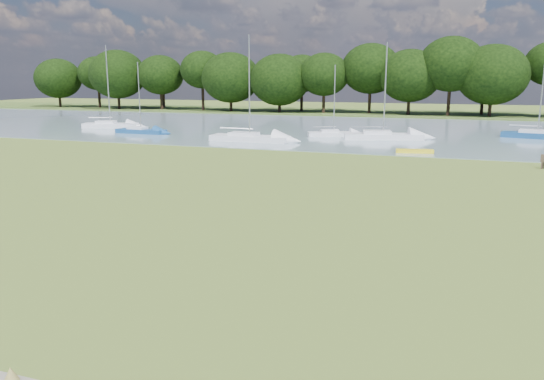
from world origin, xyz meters
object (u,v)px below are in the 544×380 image
(kayak, at_px, (415,151))
(sailboat_1, at_px, (249,136))
(sailboat_7, at_px, (382,134))
(sailboat_6, at_px, (140,129))
(sailboat_2, at_px, (333,132))
(sailboat_3, at_px, (537,133))
(sailboat_5, at_px, (110,123))

(kayak, height_order, sailboat_1, sailboat_1)
(sailboat_7, bearing_deg, sailboat_6, 172.51)
(sailboat_2, xyz_separation_m, sailboat_3, (19.68, 4.84, 0.08))
(sailboat_6, bearing_deg, sailboat_7, 9.76)
(kayak, bearing_deg, sailboat_7, 103.60)
(sailboat_2, bearing_deg, sailboat_1, -156.89)
(sailboat_3, xyz_separation_m, sailboat_5, (-47.36, -4.47, 0.03))
(sailboat_3, bearing_deg, sailboat_5, -162.54)
(kayak, distance_m, sailboat_7, 9.74)
(kayak, height_order, sailboat_5, sailboat_5)
(sailboat_3, bearing_deg, sailboat_2, -154.13)
(sailboat_2, bearing_deg, kayak, -70.37)
(sailboat_2, height_order, sailboat_5, sailboat_5)
(sailboat_2, distance_m, sailboat_3, 20.27)
(sailboat_1, relative_size, sailboat_2, 1.36)
(sailboat_5, relative_size, sailboat_7, 1.05)
(sailboat_6, relative_size, sailboat_7, 0.82)
(sailboat_6, bearing_deg, sailboat_2, 14.33)
(sailboat_6, bearing_deg, sailboat_3, 15.57)
(sailboat_1, bearing_deg, sailboat_2, 46.16)
(sailboat_3, xyz_separation_m, sailboat_6, (-40.17, -8.92, -0.08))
(kayak, relative_size, sailboat_2, 0.41)
(sailboat_1, xyz_separation_m, sailboat_2, (6.68, 6.79, -0.07))
(sailboat_2, xyz_separation_m, sailboat_5, (-27.67, 0.37, 0.11))
(sailboat_3, bearing_deg, kayak, -113.62)
(kayak, distance_m, sailboat_1, 16.03)
(sailboat_6, distance_m, sailboat_7, 25.86)
(sailboat_2, bearing_deg, sailboat_5, 156.85)
(sailboat_3, distance_m, sailboat_6, 41.15)
(sailboat_3, height_order, sailboat_7, sailboat_7)
(kayak, relative_size, sailboat_7, 0.32)
(sailboat_7, bearing_deg, sailboat_1, -168.45)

